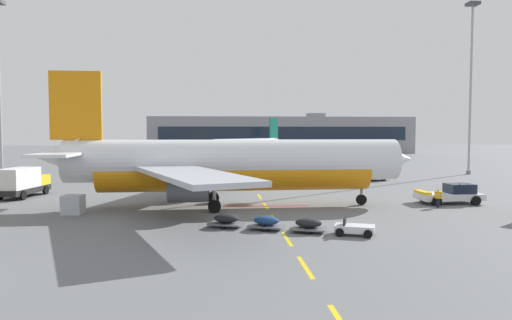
# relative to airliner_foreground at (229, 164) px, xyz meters

# --- Properties ---
(ground) EXTENTS (400.00, 400.00, 0.00)m
(ground) POSITION_rel_airliner_foreground_xyz_m (25.39, 18.24, -3.95)
(ground) COLOR slate
(apron_paint_markings) EXTENTS (8.00, 96.80, 0.01)m
(apron_paint_markings) POSITION_rel_airliner_foreground_xyz_m (3.39, 16.26, -3.95)
(apron_paint_markings) COLOR yellow
(apron_paint_markings) RESTS_ON ground
(airliner_foreground) EXTENTS (34.73, 34.62, 12.20)m
(airliner_foreground) POSITION_rel_airliner_foreground_xyz_m (0.00, 0.00, 0.00)
(airliner_foreground) COLOR white
(airliner_foreground) RESTS_ON ground
(pushback_tug) EXTENTS (6.04, 3.26, 2.08)m
(pushback_tug) POSITION_rel_airliner_foreground_xyz_m (21.41, 0.60, -3.05)
(pushback_tug) COLOR silver
(pushback_tug) RESTS_ON ground
(airliner_mid_left) EXTENTS (25.46, 27.49, 10.72)m
(airliner_mid_left) POSITION_rel_airliner_foreground_xyz_m (6.38, 70.20, -0.48)
(airliner_mid_left) COLOR silver
(airliner_mid_left) RESTS_ON ground
(catering_truck) EXTENTS (7.40, 4.40, 3.14)m
(catering_truck) POSITION_rel_airliner_foreground_xyz_m (19.57, 21.93, -2.30)
(catering_truck) COLOR black
(catering_truck) RESTS_ON ground
(ground_power_truck) EXTENTS (3.45, 7.28, 3.14)m
(ground_power_truck) POSITION_rel_airliner_foreground_xyz_m (-21.66, 8.42, -2.30)
(ground_power_truck) COLOR black
(ground_power_truck) RESTS_ON ground
(baggage_train) EXTENTS (11.34, 5.57, 1.14)m
(baggage_train) POSITION_rel_airliner_foreground_xyz_m (3.77, -10.80, -3.42)
(baggage_train) COLOR silver
(baggage_train) RESTS_ON ground
(ground_crew_worker) EXTENTS (0.53, 0.52, 1.69)m
(ground_crew_worker) POSITION_rel_airliner_foreground_xyz_m (18.97, -1.75, -2.99)
(ground_crew_worker) COLOR #191E38
(ground_crew_worker) RESTS_ON ground
(uld_cargo_container) EXTENTS (1.69, 1.65, 1.60)m
(uld_cargo_container) POSITION_rel_airliner_foreground_xyz_m (-13.15, -2.60, -3.15)
(uld_cargo_container) COLOR #B7BCC6
(uld_cargo_container) RESTS_ON ground
(apron_light_mast_far) EXTENTS (1.80, 1.80, 27.89)m
(apron_light_mast_far) POSITION_rel_airliner_foreground_xyz_m (40.13, 31.14, 13.16)
(apron_light_mast_far) COLOR slate
(apron_light_mast_far) RESTS_ON ground
(terminal_satellite) EXTENTS (86.75, 27.18, 13.64)m
(terminal_satellite) POSITION_rel_airliner_foreground_xyz_m (20.11, 119.47, 2.08)
(terminal_satellite) COLOR gray
(terminal_satellite) RESTS_ON ground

